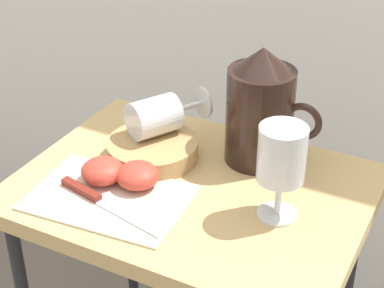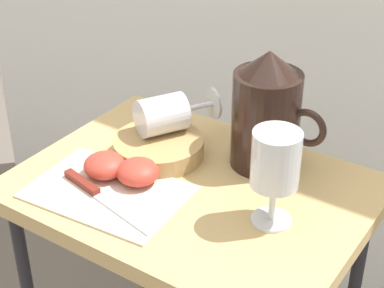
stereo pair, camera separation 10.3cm
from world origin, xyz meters
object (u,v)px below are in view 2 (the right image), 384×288
at_px(pitcher, 266,119).
at_px(knife, 94,192).
at_px(basket_tray, 158,148).
at_px(apple_half_right, 138,172).
at_px(table, 192,219).
at_px(wine_glass_upright, 275,164).
at_px(wine_glass_tipped_near, 164,114).
at_px(apple_half_left, 105,165).

height_order(pitcher, knife, pitcher).
xyz_separation_m(basket_tray, apple_half_right, (0.02, -0.09, 0.01)).
xyz_separation_m(table, basket_tray, (-0.10, 0.04, 0.09)).
xyz_separation_m(pitcher, knife, (-0.18, -0.24, -0.08)).
xyz_separation_m(table, wine_glass_upright, (0.16, -0.01, 0.18)).
bearing_deg(wine_glass_tipped_near, pitcher, 17.19).
relative_size(basket_tray, pitcher, 0.77).
bearing_deg(wine_glass_tipped_near, basket_tray, -76.49).
distance_m(basket_tray, knife, 0.16).
height_order(wine_glass_upright, knife, wine_glass_upright).
bearing_deg(table, wine_glass_tipped_near, 146.02).
distance_m(table, knife, 0.18).
distance_m(wine_glass_tipped_near, knife, 0.20).
bearing_deg(knife, pitcher, 53.42).
distance_m(basket_tray, apple_half_right, 0.09).
height_order(wine_glass_tipped_near, apple_half_left, wine_glass_tipped_near).
height_order(pitcher, wine_glass_tipped_near, pitcher).
height_order(pitcher, wine_glass_upright, pitcher).
distance_m(table, apple_half_left, 0.18).
distance_m(table, wine_glass_tipped_near, 0.19).
height_order(wine_glass_upright, apple_half_left, wine_glass_upright).
bearing_deg(apple_half_right, wine_glass_tipped_near, 104.84).
distance_m(table, wine_glass_upright, 0.24).
distance_m(table, basket_tray, 0.14).
height_order(basket_tray, apple_half_right, apple_half_right).
bearing_deg(wine_glass_tipped_near, apple_half_left, -101.18).
xyz_separation_m(basket_tray, wine_glass_upright, (0.26, -0.06, 0.09)).
bearing_deg(apple_half_right, knife, -118.68).
relative_size(table, apple_half_left, 9.57).
distance_m(apple_half_right, knife, 0.08).
xyz_separation_m(basket_tray, knife, (-0.01, -0.16, -0.01)).
distance_m(basket_tray, wine_glass_upright, 0.28).
bearing_deg(pitcher, apple_half_left, -136.73).
relative_size(wine_glass_upright, wine_glass_tipped_near, 0.97).
relative_size(table, apple_half_right, 9.57).
bearing_deg(basket_tray, knife, -94.49).
distance_m(wine_glass_upright, knife, 0.31).
bearing_deg(table, pitcher, 62.40).
xyz_separation_m(table, apple_half_left, (-0.14, -0.06, 0.10)).
bearing_deg(basket_tray, apple_half_left, -107.87).
bearing_deg(table, apple_half_left, -155.11).
xyz_separation_m(basket_tray, wine_glass_tipped_near, (-0.01, 0.03, 0.05)).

